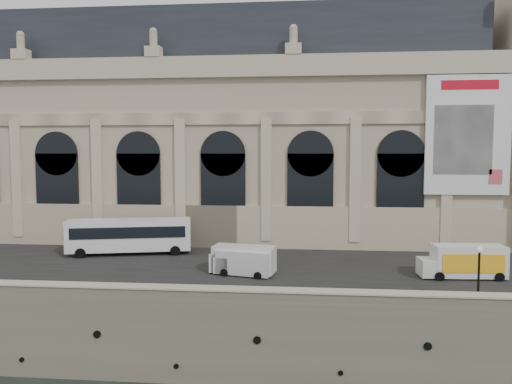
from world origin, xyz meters
TOP-DOWN VIEW (x-y plane):
  - quay at (0.00, 35.00)m, footprint 160.00×70.00m
  - street at (0.00, 14.00)m, footprint 160.00×24.00m
  - parapet at (0.00, 0.60)m, footprint 160.00×1.40m
  - museum at (-5.98, 30.86)m, footprint 69.00×18.70m
  - bus_left at (-13.58, 17.16)m, footprint 13.45×5.68m
  - van_b at (-0.30, 9.19)m, footprint 5.53×3.19m
  - van_c at (-0.48, 9.75)m, footprint 6.13×3.15m
  - box_truck at (19.40, 10.07)m, footprint 7.47×2.98m
  - lamp_right at (17.93, 1.92)m, footprint 0.44×0.44m

SIDE VIEW (x-z plane):
  - quay at x=0.00m, z-range 0.00..6.00m
  - street at x=0.00m, z-range 6.00..6.06m
  - parapet at x=0.00m, z-range 6.01..7.22m
  - van_b at x=-0.30m, z-range 6.03..8.34m
  - van_c at x=-0.48m, z-range 6.03..8.63m
  - box_truck at x=19.40m, z-range 6.01..8.97m
  - lamp_right at x=17.93m, z-range 5.99..10.35m
  - bus_left at x=-13.58m, z-range 6.23..10.12m
  - museum at x=-5.98m, z-range 5.17..34.27m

